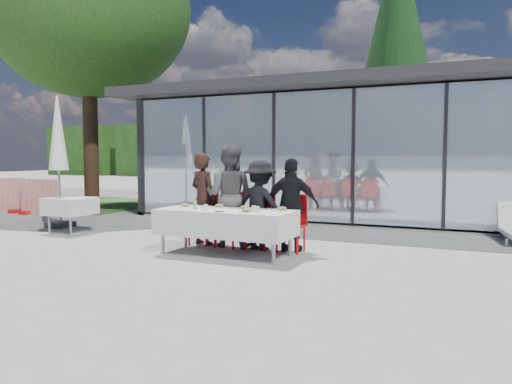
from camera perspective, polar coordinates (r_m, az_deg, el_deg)
ground at (r=8.24m, az=-2.81°, el=-7.26°), size 90.00×90.00×0.00m
pavilion at (r=15.44m, az=18.27°, el=5.79°), size 14.80×8.80×3.44m
treeline at (r=35.64m, az=15.39°, el=4.81°), size 62.50×2.00×4.40m
dining_table at (r=8.23m, az=-3.52°, el=-3.49°), size 2.26×0.96×0.75m
diner_a at (r=9.20m, az=-6.04°, el=-0.78°), size 0.78×0.78×1.69m
diner_chair_a at (r=9.28m, az=-5.86°, el=-2.65°), size 0.44×0.44×0.97m
diner_b at (r=8.93m, az=-3.06°, el=-0.42°), size 1.01×1.01×1.84m
diner_chair_b at (r=9.02m, az=-2.90°, el=-2.83°), size 0.44×0.44×0.97m
diner_c at (r=8.68m, az=0.46°, el=-1.50°), size 1.16×1.16×1.55m
diner_chair_c at (r=8.76m, az=0.61°, el=-3.02°), size 0.44×0.44×0.97m
diner_d at (r=8.46m, az=4.10°, el=-1.52°), size 1.01×1.01×1.59m
diner_chair_d at (r=8.54m, az=4.22°, el=-3.22°), size 0.44×0.44×0.97m
plate_a at (r=8.68m, az=-8.09°, el=-1.55°), size 0.26×0.26×0.07m
plate_b at (r=8.48m, az=-4.22°, el=-1.65°), size 0.26×0.26×0.07m
plate_c at (r=8.17m, az=-1.28°, el=-1.86°), size 0.26×0.26×0.07m
plate_d at (r=8.01m, az=2.98°, el=-1.98°), size 0.26×0.26×0.07m
plate_extra at (r=7.73m, az=-1.07°, el=-2.19°), size 0.26×0.26×0.07m
juice_bottle at (r=8.36m, az=-6.98°, el=-1.44°), size 0.06×0.06×0.14m
drinking_glasses at (r=7.88m, az=-2.04°, el=-1.89°), size 0.96×0.22×0.10m
folded_eyeglasses at (r=7.83m, az=-4.21°, el=-2.26°), size 0.14×0.03×0.01m
spare_table_left at (r=11.42m, az=-20.47°, el=-1.55°), size 0.86×0.86×0.74m
market_umbrella at (r=12.27m, az=-21.69°, el=5.38°), size 0.50×0.50×3.00m
deciduous_tree at (r=18.62m, az=-18.67°, el=18.97°), size 7.04×6.40×9.38m
conifer_tree at (r=20.89m, az=15.77°, el=15.95°), size 4.00×4.00×10.50m
grass_patch at (r=18.04m, az=-18.21°, el=-1.29°), size 5.00×5.00×0.02m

